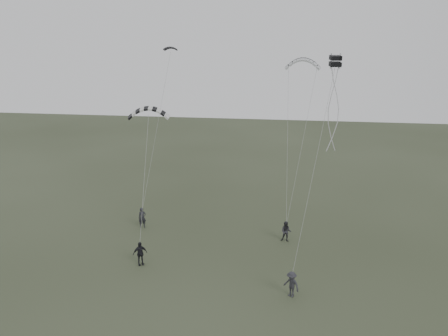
# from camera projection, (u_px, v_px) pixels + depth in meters

# --- Properties ---
(ground) EXTENTS (140.00, 140.00, 0.00)m
(ground) POSITION_uv_depth(u_px,v_px,m) (197.00, 269.00, 33.92)
(ground) COLOR #303824
(ground) RESTS_ON ground
(flyer_left) EXTENTS (0.85, 0.73, 1.97)m
(flyer_left) POSITION_uv_depth(u_px,v_px,m) (142.00, 218.00, 41.32)
(flyer_left) COLOR black
(flyer_left) RESTS_ON ground
(flyer_right) EXTENTS (1.00, 0.84, 1.84)m
(flyer_right) POSITION_uv_depth(u_px,v_px,m) (286.00, 232.00, 38.44)
(flyer_right) COLOR #28282D
(flyer_right) RESTS_ON ground
(flyer_center) EXTENTS (1.21, 1.04, 1.95)m
(flyer_center) POSITION_uv_depth(u_px,v_px,m) (140.00, 253.00, 34.32)
(flyer_center) COLOR black
(flyer_center) RESTS_ON ground
(flyer_far) EXTENTS (1.39, 1.27, 1.87)m
(flyer_far) POSITION_uv_depth(u_px,v_px,m) (291.00, 284.00, 30.02)
(flyer_far) COLOR #28282E
(flyer_far) RESTS_ON ground
(kite_dark_small) EXTENTS (1.38, 1.13, 0.55)m
(kite_dark_small) POSITION_uv_depth(u_px,v_px,m) (170.00, 48.00, 41.00)
(kite_dark_small) COLOR black
(kite_dark_small) RESTS_ON flyer_left
(kite_pale_large) EXTENTS (3.48, 1.26, 1.57)m
(kite_pale_large) POSITION_uv_depth(u_px,v_px,m) (303.00, 60.00, 42.41)
(kite_pale_large) COLOR #B9BBBF
(kite_pale_large) RESTS_ON flyer_right
(kite_striped) EXTENTS (3.57, 1.80, 1.44)m
(kite_striped) POSITION_uv_depth(u_px,v_px,m) (148.00, 108.00, 36.25)
(kite_striped) COLOR black
(kite_striped) RESTS_ON flyer_center
(kite_box) EXTENTS (0.90, 0.95, 0.82)m
(kite_box) POSITION_uv_depth(u_px,v_px,m) (335.00, 61.00, 30.90)
(kite_box) COLOR black
(kite_box) RESTS_ON flyer_far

